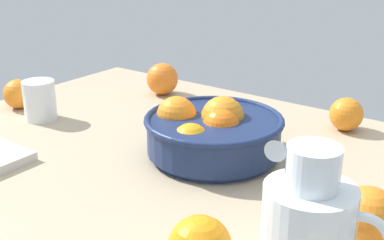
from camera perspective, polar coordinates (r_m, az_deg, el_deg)
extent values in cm
cube|color=tan|center=(102.70, -0.08, -4.74)|extent=(124.53, 84.91, 3.00)
cylinder|color=navy|center=(101.49, 2.44, -3.77)|extent=(24.38, 24.38, 1.20)
cylinder|color=navy|center=(99.94, 2.47, -1.71)|extent=(26.50, 26.50, 6.70)
torus|color=navy|center=(98.72, 2.50, 0.09)|extent=(27.70, 27.70, 1.20)
sphere|color=orange|center=(98.18, 3.33, -0.78)|extent=(7.55, 7.55, 7.55)
sphere|color=orange|center=(100.67, 3.51, 0.26)|extent=(8.76, 8.76, 8.76)
sphere|color=orange|center=(102.05, -1.76, 0.42)|extent=(8.29, 8.29, 8.29)
sphere|color=orange|center=(94.40, -0.14, -2.53)|extent=(7.30, 7.30, 7.30)
cylinder|color=white|center=(66.59, 12.92, -12.51)|extent=(11.75, 11.75, 13.14)
cylinder|color=white|center=(62.11, 13.59, -5.28)|extent=(6.70, 6.70, 5.45)
cone|color=white|center=(62.22, 9.84, -3.01)|extent=(3.30, 3.46, 2.80)
torus|color=white|center=(65.16, 18.85, -12.59)|extent=(7.08, 2.46, 6.98)
cylinder|color=white|center=(125.42, -16.91, 2.17)|extent=(7.67, 7.67, 9.50)
cylinder|color=#FAA437|center=(125.90, -16.84, 1.49)|extent=(6.75, 6.75, 6.36)
sphere|color=orange|center=(139.44, -3.39, 4.67)|extent=(8.76, 8.76, 8.76)
sphere|color=orange|center=(135.52, -19.12, 2.81)|extent=(7.49, 7.49, 7.49)
sphere|color=orange|center=(118.71, 17.11, 0.63)|extent=(7.58, 7.58, 7.58)
sphere|color=orange|center=(78.10, 19.37, -10.04)|extent=(8.23, 8.23, 8.23)
ellipsoid|color=silver|center=(129.46, 5.24, 1.57)|extent=(3.49, 3.88, 1.00)
cylinder|color=silver|center=(123.29, 5.08, 0.52)|extent=(5.38, 9.13, 0.70)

